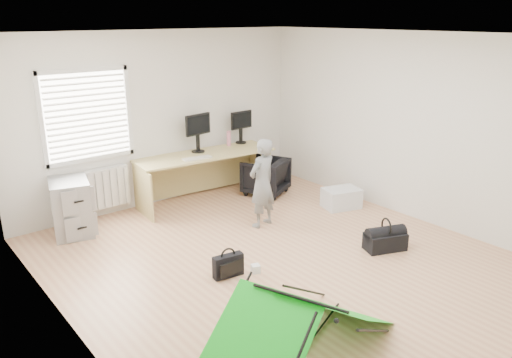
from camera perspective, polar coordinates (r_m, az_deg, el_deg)
ground at (r=6.33m, az=2.31°, el=-9.09°), size 5.50×5.50×0.00m
back_wall at (r=8.04m, az=-10.69°, el=6.80°), size 5.00×0.02×2.70m
window at (r=7.48m, az=-18.74°, el=6.87°), size 1.20×0.06×1.20m
radiator at (r=7.72m, az=-17.81°, el=-1.18°), size 1.00×0.12×0.60m
desk at (r=8.19m, az=-5.79°, el=0.27°), size 2.34×0.94×0.78m
filing_cabinet at (r=7.33m, az=-20.37°, el=-3.03°), size 0.65×0.77×0.78m
monitor_left at (r=8.14m, az=-6.67°, el=4.65°), size 0.49×0.17×0.46m
monitor_right at (r=8.67m, az=-1.75°, el=5.46°), size 0.43×0.11×0.41m
keyboard at (r=7.79m, az=-6.74°, el=2.37°), size 0.47×0.22×0.02m
thermos at (r=8.53m, az=-3.13°, el=4.67°), size 0.09×0.09×0.25m
office_chair at (r=8.43m, az=1.09°, el=0.32°), size 0.88×0.89×0.62m
person at (r=7.04m, az=0.71°, el=-0.47°), size 0.52×0.38×1.29m
kite at (r=4.52m, az=4.84°, el=-16.80°), size 2.20×1.55×0.63m
storage_crate at (r=7.98m, az=9.72°, el=-2.16°), size 0.64×0.53×0.31m
tote_bag at (r=7.19m, az=-19.52°, el=-5.05°), size 0.33×0.16×0.38m
laptop_bag at (r=5.88m, az=-3.20°, el=-9.87°), size 0.37×0.16×0.27m
white_box at (r=5.99m, az=-0.05°, el=-10.21°), size 0.13×0.13×0.10m
duffel_bag at (r=6.72m, az=14.54°, el=-6.92°), size 0.58×0.44×0.23m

